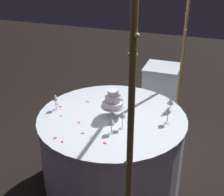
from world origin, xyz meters
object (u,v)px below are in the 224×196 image
at_px(wine_glass_1, 111,122).
at_px(wine_glass_0, 55,98).
at_px(main_table, 112,150).
at_px(wine_glass_4, 171,101).
at_px(side_table, 160,96).
at_px(wine_glass_2, 168,111).
at_px(wine_glass_3, 122,115).
at_px(tiered_cake, 113,101).
at_px(decorative_arch, 169,41).

bearing_deg(wine_glass_1, wine_glass_0, -108.48).
bearing_deg(main_table, wine_glass_0, -84.38).
bearing_deg(wine_glass_4, side_table, -164.97).
height_order(wine_glass_2, wine_glass_3, same).
bearing_deg(wine_glass_2, main_table, -84.09).
height_order(wine_glass_3, wine_glass_4, wine_glass_3).
distance_m(tiered_cake, wine_glass_1, 0.30).
height_order(wine_glass_0, wine_glass_3, wine_glass_3).
relative_size(main_table, side_table, 1.67).
height_order(main_table, wine_glass_3, wine_glass_3).
height_order(tiered_cake, wine_glass_0, tiered_cake).
distance_m(wine_glass_2, wine_glass_4, 0.22).
relative_size(decorative_arch, wine_glass_3, 14.47).
bearing_deg(wine_glass_4, wine_glass_2, 3.96).
xyz_separation_m(side_table, wine_glass_3, (1.48, -0.06, 0.49)).
bearing_deg(tiered_cake, wine_glass_3, 40.89).
distance_m(decorative_arch, wine_glass_2, 0.65).
bearing_deg(wine_glass_1, tiered_cake, -163.11).
bearing_deg(wine_glass_3, wine_glass_0, -98.66).
xyz_separation_m(decorative_arch, main_table, (-0.00, -0.48, -1.16)).
xyz_separation_m(side_table, wine_glass_2, (1.27, 0.30, 0.49)).
distance_m(side_table, wine_glass_4, 1.18).
xyz_separation_m(tiered_cake, wine_glass_1, (0.28, 0.09, -0.05)).
distance_m(main_table, wine_glass_2, 0.73).
relative_size(tiered_cake, wine_glass_2, 1.63).
xyz_separation_m(decorative_arch, wine_glass_4, (-0.28, 0.02, -0.66)).
bearing_deg(wine_glass_0, wine_glass_1, 71.52).
height_order(decorative_arch, wine_glass_3, decorative_arch).
distance_m(wine_glass_0, wine_glass_2, 1.08).
bearing_deg(wine_glass_0, main_table, 95.62).
xyz_separation_m(wine_glass_2, wine_glass_3, (0.22, -0.36, 0.00)).
bearing_deg(wine_glass_1, wine_glass_3, 149.64).
relative_size(decorative_arch, tiered_cake, 8.95).
bearing_deg(side_table, wine_glass_4, 15.03).
relative_size(tiered_cake, wine_glass_3, 1.62).
height_order(wine_glass_0, wine_glass_4, wine_glass_0).
height_order(main_table, side_table, side_table).
relative_size(side_table, wine_glass_3, 5.12).
bearing_deg(wine_glass_2, wine_glass_0, -84.24).
distance_m(decorative_arch, side_table, 1.76).
height_order(side_table, wine_glass_0, wine_glass_0).
bearing_deg(side_table, tiered_cake, -9.14).
xyz_separation_m(wine_glass_1, wine_glass_2, (-0.33, 0.42, 0.02)).
distance_m(side_table, wine_glass_1, 1.67).
height_order(side_table, wine_glass_4, wine_glass_4).
relative_size(wine_glass_0, wine_glass_3, 0.99).
bearing_deg(wine_glass_3, wine_glass_2, 121.27).
xyz_separation_m(tiered_cake, wine_glass_2, (-0.05, 0.51, -0.03)).
xyz_separation_m(decorative_arch, wine_glass_1, (0.27, -0.39, -0.66)).
height_order(side_table, tiered_cake, tiered_cake).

